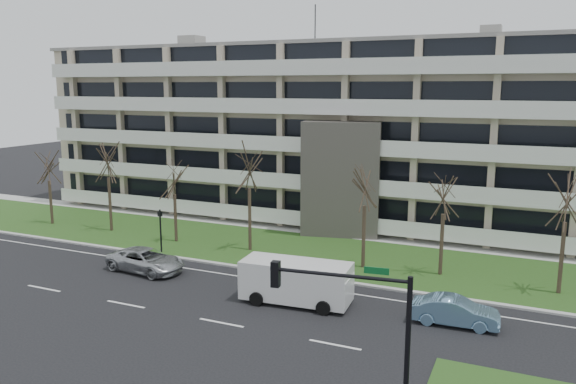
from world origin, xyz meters
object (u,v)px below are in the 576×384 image
at_px(white_van, 297,279).
at_px(traffic_signal, 360,323).
at_px(blue_sedan, 455,311).
at_px(silver_pickup, 146,260).
at_px(pedestrian_signal, 160,225).

xyz_separation_m(white_van, traffic_signal, (6.25, -9.37, 2.34)).
height_order(blue_sedan, traffic_signal, traffic_signal).
relative_size(silver_pickup, pedestrian_signal, 1.67).
distance_m(silver_pickup, traffic_signal, 20.30).
bearing_deg(white_van, pedestrian_signal, 155.00).
relative_size(blue_sedan, traffic_signal, 0.74).
xyz_separation_m(traffic_signal, pedestrian_signal, (-18.78, 14.14, -1.74)).
bearing_deg(white_van, traffic_signal, -60.43).
bearing_deg(pedestrian_signal, silver_pickup, -43.08).
distance_m(blue_sedan, white_van, 8.30).
xyz_separation_m(blue_sedan, traffic_signal, (-2.00, -9.92, 3.03)).
height_order(silver_pickup, blue_sedan, silver_pickup).
bearing_deg(white_van, silver_pickup, 170.59).
bearing_deg(pedestrian_signal, blue_sedan, 12.58).
height_order(silver_pickup, traffic_signal, traffic_signal).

